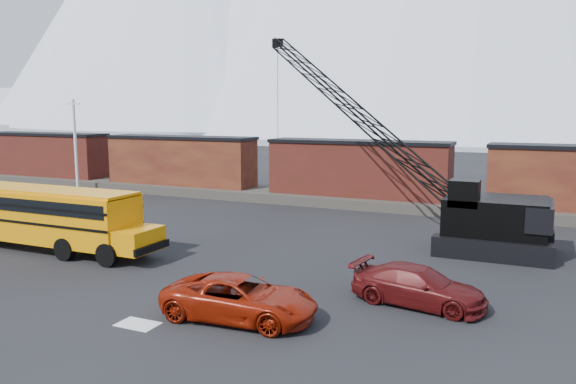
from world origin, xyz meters
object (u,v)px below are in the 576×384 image
Objects in this scene: red_pickup at (240,298)px; crawler_crane at (352,109)px; maroon_suv at (418,286)px; school_bus at (53,216)px.

red_pickup is 0.27× the size of crawler_crane.
crawler_crane reaches higher than maroon_suv.
school_bus is 2.17× the size of red_pickup.
red_pickup is 6.58m from maroon_suv.
maroon_suv is at bearing -62.82° from crawler_crane.
red_pickup is 1.08× the size of maroon_suv.
school_bus is at bearing 97.02° from maroon_suv.
school_bus reaches higher than maroon_suv.
crawler_crane is at bearing 35.28° from maroon_suv.
crawler_crane is (11.23, 13.71, 5.38)m from school_bus.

